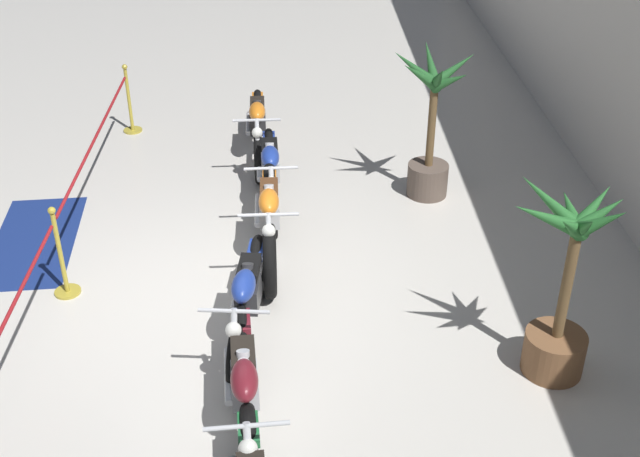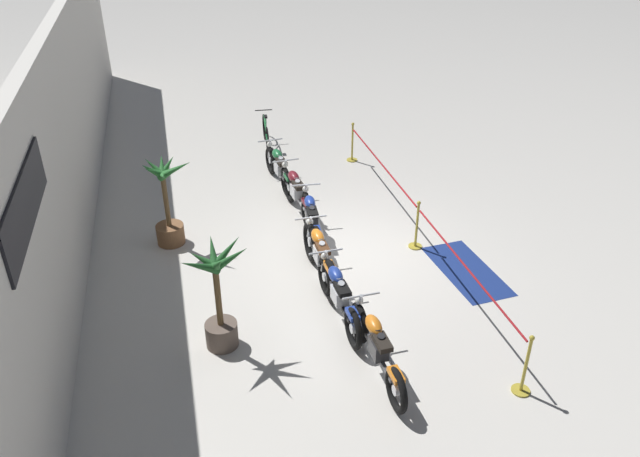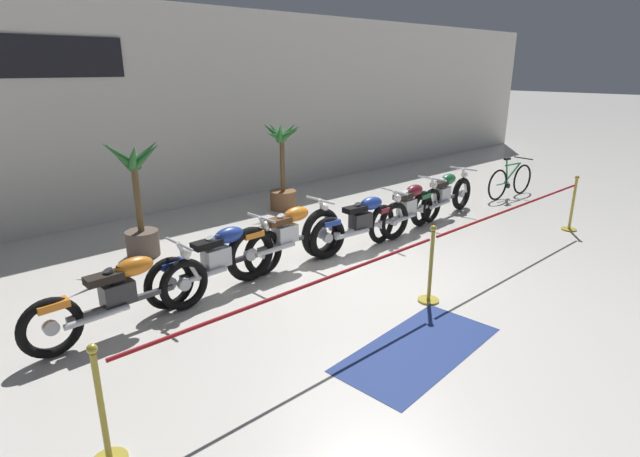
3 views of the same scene
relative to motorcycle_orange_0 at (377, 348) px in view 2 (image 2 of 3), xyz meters
The scene contains 15 objects.
ground_plane 3.46m from the motorcycle_orange_0, ahead, with size 120.00×120.00×0.00m, color silver.
back_wall 5.96m from the motorcycle_orange_0, 53.80° to the left, with size 28.00×0.29×4.20m.
motorcycle_orange_0 is the anchor object (origin of this frame).
motorcycle_blue_1 1.43m from the motorcycle_orange_0, ahead, with size 2.22×0.62×0.92m.
motorcycle_orange_2 2.64m from the motorcycle_orange_0, ahead, with size 2.22×0.62×0.98m.
motorcycle_blue_3 4.11m from the motorcycle_orange_0, ahead, with size 2.20×0.62×0.92m.
motorcycle_maroon_4 5.39m from the motorcycle_orange_0, ahead, with size 2.34×0.62×0.92m.
motorcycle_green_5 6.69m from the motorcycle_orange_0, ahead, with size 2.33×0.62×0.93m.
bicycle 9.29m from the motorcycle_orange_0, ahead, with size 1.74×0.48×0.97m.
potted_palm_left_of_row 5.47m from the motorcycle_orange_0, 31.78° to the left, with size 0.86×1.00×1.96m.
potted_palm_right_of_row 2.54m from the motorcycle_orange_0, 61.90° to the left, with size 0.99×1.08×1.97m.
stanchion_far_left 2.84m from the motorcycle_orange_0, 43.41° to the right, with size 8.75×0.28×1.05m.
stanchion_mid_left 3.79m from the motorcycle_orange_0, 30.89° to the right, with size 0.28×0.28×1.05m.
stanchion_mid_right 7.99m from the motorcycle_orange_0, 14.10° to the right, with size 0.28×0.28×1.05m.
floor_banner 3.42m from the motorcycle_orange_0, 49.76° to the right, with size 2.05×0.94×0.01m, color navy.
Camera 2 is at (-10.19, 3.11, 6.73)m, focal length 35.00 mm.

